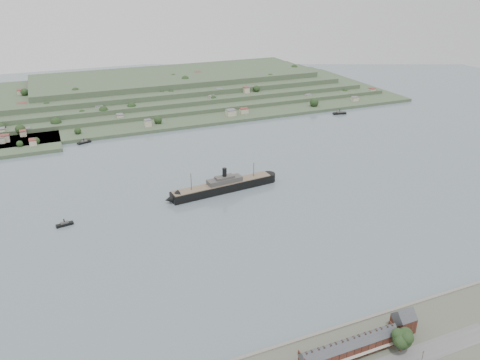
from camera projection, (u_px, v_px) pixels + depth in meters
name	position (u px, v px, depth m)	size (l,w,h in m)	color
ground	(240.00, 212.00, 384.74)	(1400.00, 1400.00, 0.00)	slate
terrace_row	(350.00, 347.00, 236.92)	(55.60, 9.80, 11.07)	#3E1F16
gabled_building	(404.00, 321.00, 252.99)	(10.40, 10.18, 14.09)	#3E1F16
far_peninsula	(158.00, 92.00, 720.80)	(760.00, 309.00, 30.00)	#3B4E34
steamship	(220.00, 187.00, 418.22)	(109.47, 23.13, 26.26)	black
tugboat	(65.00, 224.00, 363.50)	(13.47, 5.66, 5.88)	black
ferry_west	(84.00, 142.00, 538.19)	(16.11, 9.39, 5.84)	black
ferry_east	(340.00, 113.00, 648.17)	(19.34, 8.66, 7.01)	black
fig_tree	(403.00, 339.00, 237.61)	(12.37, 10.72, 13.81)	#402F1D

